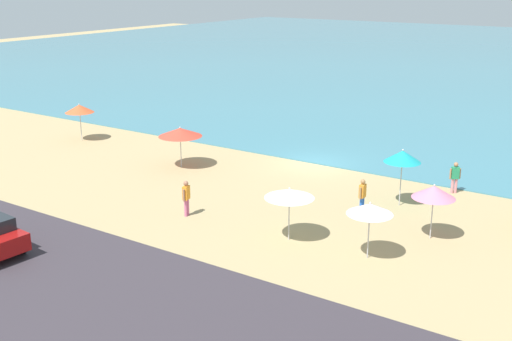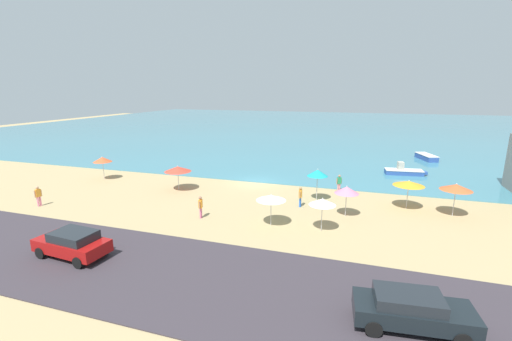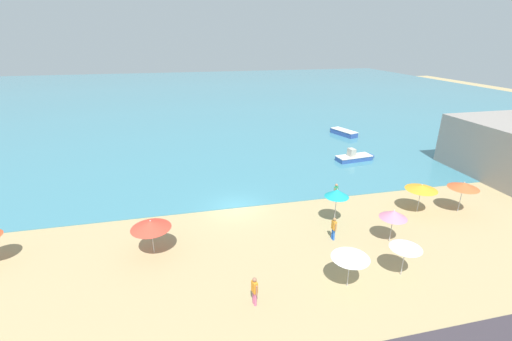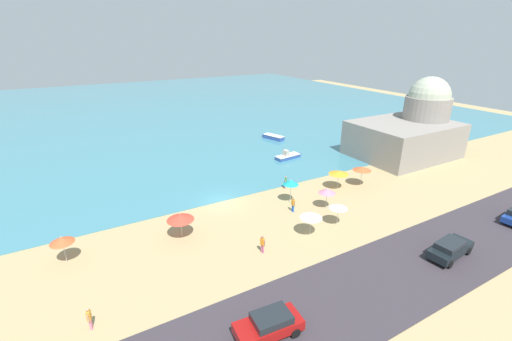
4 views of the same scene
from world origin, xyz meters
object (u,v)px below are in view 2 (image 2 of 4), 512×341
beach_umbrella_3 (347,190)px  beach_umbrella_4 (102,159)px  bather_2 (300,196)px  parked_car_3 (72,243)px  bather_3 (339,182)px  skiff_offshore (404,171)px  beach_umbrella_0 (178,169)px  beach_umbrella_1 (456,187)px  beach_umbrella_5 (271,198)px  bather_0 (201,206)px  parked_car_2 (412,310)px  beach_umbrella_7 (318,173)px  beach_umbrella_2 (322,202)px  beach_umbrella_6 (409,183)px  skiff_nearshore (426,157)px  bather_1 (38,195)px

beach_umbrella_3 → beach_umbrella_4: 24.77m
bather_2 → parked_car_3: 16.09m
bather_3 → skiff_offshore: size_ratio=0.36×
beach_umbrella_0 → beach_umbrella_3: size_ratio=1.05×
beach_umbrella_1 → skiff_offshore: bearing=100.4°
beach_umbrella_1 → beach_umbrella_5: beach_umbrella_1 is taller
beach_umbrella_0 → beach_umbrella_4: (-9.37, 1.02, 0.09)m
parked_car_3 → bather_0: bearing=62.1°
beach_umbrella_5 → parked_car_2: (7.98, -8.40, -1.16)m
parked_car_2 → beach_umbrella_7: bearing=111.3°
beach_umbrella_2 → parked_car_2: size_ratio=0.49×
bather_3 → parked_car_2: bearing=-76.9°
beach_umbrella_0 → parked_car_2: bearing=-37.1°
beach_umbrella_1 → beach_umbrella_2: 10.56m
beach_umbrella_0 → beach_umbrella_1: (22.74, 0.32, 0.20)m
beach_umbrella_5 → parked_car_2: size_ratio=0.49×
beach_umbrella_2 → beach_umbrella_5: beach_umbrella_2 is taller
beach_umbrella_5 → parked_car_2: 11.64m
beach_umbrella_7 → beach_umbrella_4: bearing=179.6°
beach_umbrella_6 → skiff_offshore: 11.83m
beach_umbrella_4 → beach_umbrella_6: beach_umbrella_4 is taller
beach_umbrella_4 → bather_0: 16.10m
beach_umbrella_2 → skiff_nearshore: (10.17, 27.74, -1.59)m
bather_2 → skiff_nearshore: bearing=62.2°
beach_umbrella_7 → skiff_nearshore: (11.38, 21.51, -1.99)m
beach_umbrella_7 → parked_car_2: beach_umbrella_7 is taller
bather_2 → bather_0: bearing=-144.2°
beach_umbrella_4 → bather_2: bearing=-5.8°
beach_umbrella_1 → bather_2: size_ratio=1.54×
beach_umbrella_3 → skiff_offshore: (5.27, 14.86, -1.61)m
skiff_offshore → beach_umbrella_4: bearing=-158.6°
beach_umbrella_5 → bather_1: size_ratio=1.36×
parked_car_2 → parked_car_3: bearing=178.1°
skiff_offshore → parked_car_3: bearing=-126.5°
beach_umbrella_7 → beach_umbrella_1: bearing=-3.0°
beach_umbrella_6 → bather_2: 8.38m
beach_umbrella_2 → beach_umbrella_3: 3.48m
beach_umbrella_4 → beach_umbrella_7: (22.01, -0.16, 0.29)m
beach_umbrella_1 → parked_car_2: bearing=-106.9°
bather_1 → beach_umbrella_3: bearing=12.6°
beach_umbrella_2 → bather_3: (0.36, 9.44, -1.11)m
beach_umbrella_3 → beach_umbrella_6: (4.46, 3.17, 0.05)m
beach_umbrella_2 → skiff_nearshore: bearing=69.9°
beach_umbrella_0 → beach_umbrella_5: bearing=-28.0°
beach_umbrella_6 → bather_1: 29.23m
beach_umbrella_2 → beach_umbrella_3: bearing=67.3°
beach_umbrella_6 → bather_0: 16.00m
beach_umbrella_0 → beach_umbrella_3: beach_umbrella_3 is taller
beach_umbrella_3 → parked_car_3: (-14.02, -11.19, -1.17)m
bather_1 → parked_car_3: (9.49, -5.94, -0.08)m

